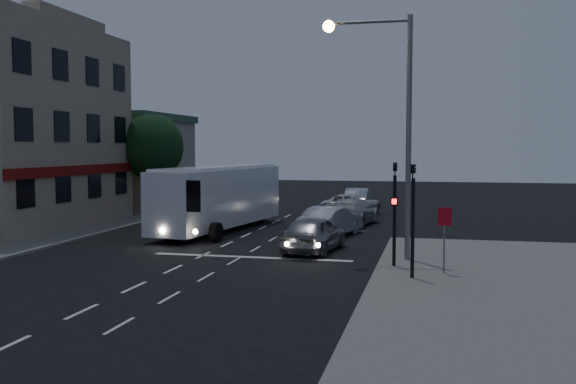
% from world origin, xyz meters
% --- Properties ---
extents(ground, '(120.00, 120.00, 0.00)m').
position_xyz_m(ground, '(0.00, 0.00, 0.00)').
color(ground, black).
extents(sidewalk_far, '(12.00, 50.00, 0.12)m').
position_xyz_m(sidewalk_far, '(-13.00, 8.00, 0.06)').
color(sidewalk_far, slate).
rests_on(sidewalk_far, ground).
extents(road_markings, '(8.00, 30.55, 0.01)m').
position_xyz_m(road_markings, '(1.29, 3.31, 0.00)').
color(road_markings, silver).
rests_on(road_markings, ground).
extents(tour_bus, '(3.70, 11.09, 3.33)m').
position_xyz_m(tour_bus, '(-1.81, 9.32, 1.80)').
color(tour_bus, white).
rests_on(tour_bus, ground).
extents(car_suv, '(2.34, 4.64, 1.51)m').
position_xyz_m(car_suv, '(4.15, 3.80, 0.76)').
color(car_suv, gray).
rests_on(car_suv, ground).
extents(car_sedan_a, '(2.65, 4.72, 1.47)m').
position_xyz_m(car_sedan_a, '(4.11, 8.50, 0.74)').
color(car_sedan_a, silver).
rests_on(car_sedan_a, ground).
extents(car_sedan_b, '(2.85, 5.36, 1.48)m').
position_xyz_m(car_sedan_b, '(4.55, 13.27, 0.74)').
color(car_sedan_b, '#BCBCBC').
rests_on(car_sedan_b, ground).
extents(car_sedan_c, '(3.80, 5.51, 1.40)m').
position_xyz_m(car_sedan_c, '(3.92, 18.10, 0.70)').
color(car_sedan_c, white).
rests_on(car_sedan_c, ground).
extents(car_extra, '(1.68, 4.46, 1.45)m').
position_xyz_m(car_extra, '(3.72, 22.81, 0.73)').
color(car_extra, '#B5BBCA').
rests_on(car_extra, ground).
extents(traffic_signal_main, '(0.25, 0.35, 4.10)m').
position_xyz_m(traffic_signal_main, '(7.60, 0.78, 2.42)').
color(traffic_signal_main, black).
rests_on(traffic_signal_main, sidewalk_near).
extents(traffic_signal_side, '(0.18, 0.15, 4.10)m').
position_xyz_m(traffic_signal_side, '(8.30, -1.20, 2.42)').
color(traffic_signal_side, black).
rests_on(traffic_signal_side, sidewalk_near).
extents(regulatory_sign, '(0.45, 0.12, 2.20)m').
position_xyz_m(regulatory_sign, '(9.30, -0.24, 1.60)').
color(regulatory_sign, slate).
rests_on(regulatory_sign, sidewalk_near).
extents(streetlight, '(3.32, 0.44, 9.00)m').
position_xyz_m(streetlight, '(7.34, 2.20, 5.73)').
color(streetlight, slate).
rests_on(streetlight, sidewalk_near).
extents(low_building_north, '(9.40, 9.40, 6.50)m').
position_xyz_m(low_building_north, '(-13.50, 20.00, 3.39)').
color(low_building_north, gray).
rests_on(low_building_north, sidewalk_far).
extents(street_tree, '(4.00, 4.00, 6.20)m').
position_xyz_m(street_tree, '(-8.21, 15.02, 4.50)').
color(street_tree, black).
rests_on(street_tree, sidewalk_far).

